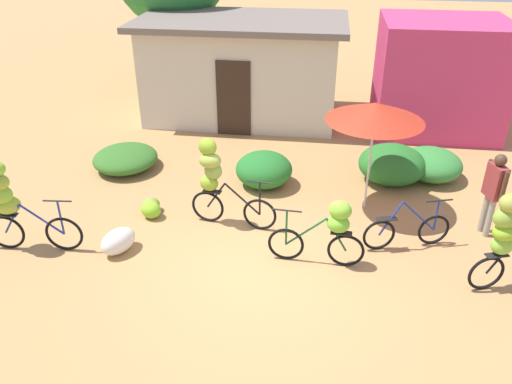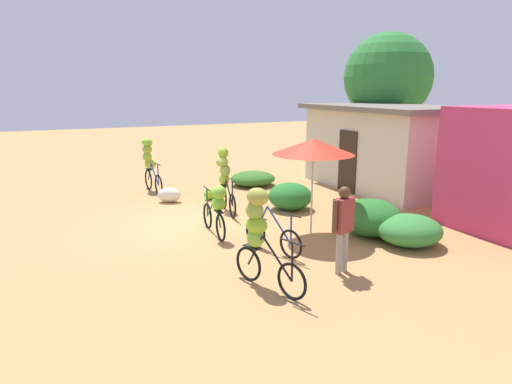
% 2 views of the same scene
% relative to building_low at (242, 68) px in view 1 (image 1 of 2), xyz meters
% --- Properties ---
extents(ground_plane, '(60.00, 60.00, 0.00)m').
position_rel_building_low_xyz_m(ground_plane, '(1.50, -7.16, -1.41)').
color(ground_plane, '#B1844E').
extents(building_low, '(5.74, 3.42, 2.78)m').
position_rel_building_low_xyz_m(building_low, '(0.00, 0.00, 0.00)').
color(building_low, beige).
rests_on(building_low, ground).
extents(shop_pink, '(3.20, 2.80, 2.91)m').
position_rel_building_low_xyz_m(shop_pink, '(5.35, -0.19, 0.05)').
color(shop_pink, '#CB3767').
rests_on(shop_pink, ground).
extents(hedge_bush_front_left, '(1.49, 1.56, 0.50)m').
position_rel_building_low_xyz_m(hedge_bush_front_left, '(-2.17, -3.86, -1.16)').
color(hedge_bush_front_left, '#346B24').
rests_on(hedge_bush_front_left, ground).
extents(hedge_bush_front_right, '(1.24, 1.22, 0.75)m').
position_rel_building_low_xyz_m(hedge_bush_front_right, '(1.15, -4.25, -1.03)').
color(hedge_bush_front_right, '#247029').
rests_on(hedge_bush_front_right, ground).
extents(hedge_bush_mid, '(1.47, 1.41, 0.84)m').
position_rel_building_low_xyz_m(hedge_bush_mid, '(3.94, -3.70, -0.99)').
color(hedge_bush_mid, '#287229').
rests_on(hedge_bush_mid, ground).
extents(hedge_bush_by_door, '(1.35, 1.42, 0.66)m').
position_rel_building_low_xyz_m(hedge_bush_by_door, '(4.85, -3.37, -1.08)').
color(hedge_bush_by_door, '#368537').
rests_on(hedge_bush_by_door, ground).
extents(market_umbrella, '(1.87, 1.87, 2.23)m').
position_rel_building_low_xyz_m(market_umbrella, '(3.32, -4.92, 0.64)').
color(market_umbrella, beige).
rests_on(market_umbrella, ground).
extents(bicycle_leftmost, '(1.73, 0.49, 1.74)m').
position_rel_building_low_xyz_m(bicycle_leftmost, '(-2.88, -7.27, -0.39)').
color(bicycle_leftmost, black).
rests_on(bicycle_leftmost, ground).
extents(bicycle_near_pile, '(1.69, 0.45, 1.76)m').
position_rel_building_low_xyz_m(bicycle_near_pile, '(0.46, -5.93, -0.41)').
color(bicycle_near_pile, black).
rests_on(bicycle_near_pile, ground).
extents(bicycle_center_loaded, '(1.65, 0.40, 1.24)m').
position_rel_building_low_xyz_m(bicycle_center_loaded, '(2.59, -6.97, -0.68)').
color(bicycle_center_loaded, black).
rests_on(bicycle_center_loaded, ground).
extents(bicycle_by_shop, '(1.58, 0.54, 0.96)m').
position_rel_building_low_xyz_m(bicycle_by_shop, '(3.98, -6.26, -1.07)').
color(bicycle_by_shop, black).
rests_on(bicycle_by_shop, ground).
extents(bicycle_rightmost, '(1.58, 0.59, 1.71)m').
position_rel_building_low_xyz_m(bicycle_rightmost, '(5.31, -7.21, -0.39)').
color(bicycle_rightmost, black).
rests_on(bicycle_rightmost, ground).
extents(banana_pile_on_ground, '(0.56, 0.70, 0.35)m').
position_rel_building_low_xyz_m(banana_pile_on_ground, '(-0.92, -5.83, -1.25)').
color(banana_pile_on_ground, '#84C328').
rests_on(banana_pile_on_ground, ground).
extents(produce_sack, '(0.71, 0.82, 0.44)m').
position_rel_building_low_xyz_m(produce_sack, '(-1.10, -7.12, -1.19)').
color(produce_sack, silver).
rests_on(produce_sack, ground).
extents(person_vendor, '(0.31, 0.56, 1.63)m').
position_rel_building_low_xyz_m(person_vendor, '(5.49, -5.61, -0.41)').
color(person_vendor, gray).
rests_on(person_vendor, ground).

